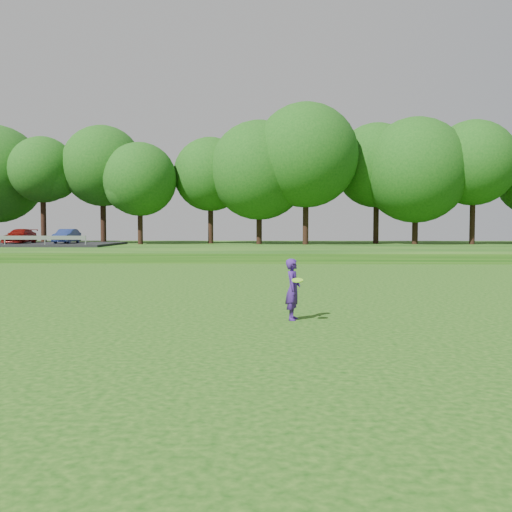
{
  "coord_description": "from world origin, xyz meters",
  "views": [
    {
      "loc": [
        1.45,
        -14.36,
        2.21
      ],
      "look_at": [
        0.89,
        3.02,
        1.3
      ],
      "focal_mm": 40.0,
      "sensor_mm": 36.0,
      "label": 1
    }
  ],
  "objects": [
    {
      "name": "woman",
      "position": [
        1.89,
        -0.98,
        0.73
      ],
      "size": [
        0.43,
        0.86,
        1.45
      ],
      "color": "#3C1A78",
      "rests_on": "ground"
    },
    {
      "name": "treeline",
      "position": [
        0.0,
        38.0,
        8.1
      ],
      "size": [
        104.0,
        7.0,
        15.0
      ],
      "primitive_type": null,
      "color": "#134810",
      "rests_on": "berm"
    },
    {
      "name": "ground",
      "position": [
        0.0,
        0.0,
        0.0
      ],
      "size": [
        140.0,
        140.0,
        0.0
      ],
      "primitive_type": "plane",
      "color": "#0E3C0B",
      "rests_on": "ground"
    },
    {
      "name": "walking_path",
      "position": [
        0.0,
        20.0,
        0.02
      ],
      "size": [
        130.0,
        1.6,
        0.04
      ],
      "primitive_type": "cube",
      "color": "gray",
      "rests_on": "ground"
    },
    {
      "name": "berm",
      "position": [
        0.0,
        34.0,
        0.3
      ],
      "size": [
        130.0,
        30.0,
        0.6
      ],
      "primitive_type": "cube",
      "color": "#0E3C0B",
      "rests_on": "ground"
    }
  ]
}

